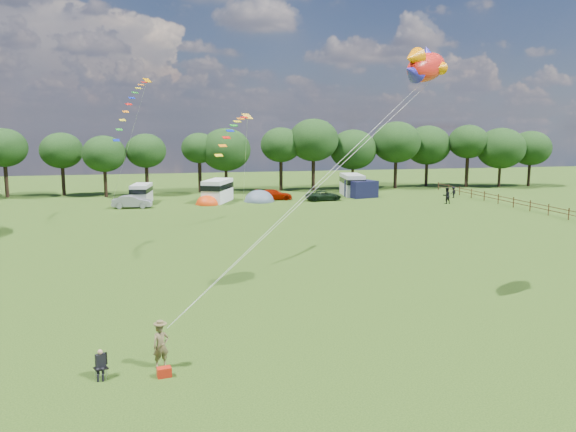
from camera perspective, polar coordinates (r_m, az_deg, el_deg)
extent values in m
plane|color=#19320E|center=(25.96, 3.94, -11.51)|extent=(180.00, 180.00, 0.00)
cylinder|color=black|center=(81.74, -26.70, 3.19)|extent=(0.49, 0.49, 4.25)
ellipsoid|color=black|center=(81.49, -26.91, 6.21)|extent=(5.86, 5.86, 4.98)
cylinder|color=black|center=(80.97, -21.86, 3.33)|extent=(0.47, 0.47, 3.90)
ellipsoid|color=black|center=(80.71, -22.03, 6.19)|extent=(5.58, 5.58, 4.74)
cylinder|color=black|center=(77.25, -18.05, 3.16)|extent=(0.44, 0.44, 3.56)
ellipsoid|color=black|center=(76.98, -18.19, 6.02)|extent=(5.56, 5.56, 4.73)
cylinder|color=black|center=(77.87, -14.13, 3.52)|extent=(0.47, 0.47, 3.95)
ellipsoid|color=black|center=(77.60, -14.24, 6.44)|extent=(5.33, 5.33, 4.53)
cylinder|color=black|center=(79.77, -8.94, 3.95)|extent=(0.50, 0.50, 4.33)
ellipsoid|color=black|center=(79.52, -9.01, 6.84)|extent=(4.95, 4.95, 4.21)
cylinder|color=black|center=(79.67, -6.30, 3.63)|extent=(0.43, 0.43, 3.31)
ellipsoid|color=black|center=(79.39, -6.35, 6.72)|extent=(7.03, 7.03, 5.98)
cylinder|color=black|center=(81.11, -0.72, 4.15)|extent=(0.50, 0.50, 4.36)
ellipsoid|color=black|center=(80.85, -0.73, 7.24)|extent=(5.84, 5.84, 4.97)
cylinder|color=black|center=(81.33, 2.59, 4.22)|extent=(0.51, 0.51, 4.55)
ellipsoid|color=black|center=(81.06, 2.61, 7.71)|extent=(7.15, 7.15, 6.08)
cylinder|color=black|center=(83.89, 6.58, 3.86)|extent=(0.42, 0.42, 3.21)
ellipsoid|color=black|center=(83.62, 6.63, 6.72)|extent=(6.90, 6.90, 5.86)
cylinder|color=black|center=(85.59, 10.85, 4.18)|extent=(0.48, 0.48, 4.17)
ellipsoid|color=black|center=(85.33, 10.95, 7.38)|extent=(7.16, 7.16, 6.09)
cylinder|color=black|center=(89.87, 13.88, 4.14)|extent=(0.45, 0.45, 3.66)
ellipsoid|color=black|center=(89.62, 13.98, 6.99)|extent=(7.05, 7.05, 5.99)
cylinder|color=black|center=(90.21, 17.71, 4.31)|extent=(0.52, 0.52, 4.65)
ellipsoid|color=black|center=(89.98, 17.85, 7.20)|extent=(5.96, 5.96, 5.06)
cylinder|color=black|center=(91.64, 20.67, 3.76)|extent=(0.42, 0.42, 3.19)
ellipsoid|color=black|center=(91.38, 20.82, 6.45)|extent=(7.23, 7.23, 6.14)
cylinder|color=black|center=(95.00, 23.28, 3.88)|extent=(0.44, 0.44, 3.52)
ellipsoid|color=black|center=(94.78, 23.43, 6.34)|extent=(6.22, 6.22, 5.28)
cylinder|color=#472D19|center=(61.88, 26.63, 0.18)|extent=(0.12, 0.12, 1.20)
cylinder|color=#472D19|center=(64.20, 24.95, 0.59)|extent=(0.12, 0.12, 1.20)
cylinder|color=#472D19|center=(62.99, 25.79, 0.70)|extent=(0.08, 3.00, 0.08)
cylinder|color=#472D19|center=(63.04, 25.77, 0.34)|extent=(0.08, 3.00, 0.08)
cylinder|color=#472D19|center=(66.58, 23.39, 0.96)|extent=(0.12, 0.12, 1.20)
cylinder|color=#472D19|center=(65.34, 24.17, 1.08)|extent=(0.08, 3.00, 0.08)
cylinder|color=#472D19|center=(65.39, 24.15, 0.73)|extent=(0.08, 3.00, 0.08)
cylinder|color=#472D19|center=(69.00, 21.93, 1.31)|extent=(0.12, 0.12, 1.20)
cylinder|color=#472D19|center=(67.74, 22.67, 1.43)|extent=(0.08, 3.00, 0.08)
cylinder|color=#472D19|center=(67.79, 22.64, 1.10)|extent=(0.08, 3.00, 0.08)
cylinder|color=#472D19|center=(71.47, 20.58, 1.63)|extent=(0.12, 0.12, 1.20)
cylinder|color=#472D19|center=(70.19, 21.26, 1.76)|extent=(0.08, 3.00, 0.08)
cylinder|color=#472D19|center=(70.23, 21.24, 1.44)|extent=(0.08, 3.00, 0.08)
cylinder|color=#472D19|center=(73.98, 19.32, 1.94)|extent=(0.12, 0.12, 1.20)
cylinder|color=#472D19|center=(72.68, 19.95, 2.06)|extent=(0.08, 3.00, 0.08)
cylinder|color=#472D19|center=(72.72, 19.94, 1.75)|extent=(0.08, 3.00, 0.08)
cylinder|color=#472D19|center=(76.52, 18.14, 2.22)|extent=(0.12, 0.12, 1.20)
cylinder|color=#472D19|center=(75.20, 18.73, 2.34)|extent=(0.08, 3.00, 0.08)
cylinder|color=#472D19|center=(75.25, 18.71, 2.04)|extent=(0.08, 3.00, 0.08)
cylinder|color=#472D19|center=(79.09, 17.03, 2.48)|extent=(0.12, 0.12, 1.20)
cylinder|color=#472D19|center=(77.76, 17.59, 2.61)|extent=(0.08, 3.00, 0.08)
cylinder|color=#472D19|center=(77.81, 17.57, 2.31)|extent=(0.08, 3.00, 0.08)
cylinder|color=#472D19|center=(81.70, 16.00, 2.72)|extent=(0.12, 0.12, 1.20)
cylinder|color=#472D19|center=(80.36, 16.52, 2.85)|extent=(0.08, 3.00, 0.08)
cylinder|color=#472D19|center=(80.40, 16.51, 2.57)|extent=(0.08, 3.00, 0.08)
cylinder|color=#472D19|center=(84.33, 15.03, 2.95)|extent=(0.12, 0.12, 1.20)
cylinder|color=#472D19|center=(82.97, 15.52, 3.08)|extent=(0.08, 3.00, 0.08)
cylinder|color=#472D19|center=(83.01, 15.50, 2.80)|extent=(0.08, 3.00, 0.08)
imported|color=gray|center=(65.83, -15.56, 1.40)|extent=(4.20, 1.89, 1.44)
imported|color=#931300|center=(70.69, -1.42, 2.18)|extent=(4.49, 2.12, 1.31)
imported|color=black|center=(70.13, 3.64, 2.08)|extent=(4.73, 2.51, 1.24)
cube|color=silver|center=(69.83, -14.66, 2.21)|extent=(2.64, 4.85, 2.30)
cube|color=black|center=(69.78, -14.68, 2.59)|extent=(2.69, 4.94, 0.55)
cylinder|color=black|center=(68.52, -14.86, 1.38)|extent=(0.68, 0.33, 0.65)
cylinder|color=black|center=(71.34, -14.42, 1.69)|extent=(0.68, 0.33, 0.65)
cube|color=white|center=(69.13, -7.16, 2.56)|extent=(4.35, 5.98, 2.75)
cube|color=black|center=(69.07, -7.17, 3.02)|extent=(4.44, 6.10, 0.65)
cylinder|color=black|center=(67.62, -7.60, 1.56)|extent=(0.82, 0.57, 0.77)
cylinder|color=black|center=(70.88, -6.71, 1.92)|extent=(0.82, 0.57, 0.77)
cube|color=#B5B5B7|center=(75.81, 6.53, 3.17)|extent=(3.14, 5.93, 2.83)
cube|color=black|center=(75.76, 6.54, 3.60)|extent=(3.21, 6.05, 0.67)
cylinder|color=black|center=(74.19, 6.79, 2.24)|extent=(0.83, 0.40, 0.80)
cylinder|color=black|center=(77.66, 6.26, 2.56)|extent=(0.83, 0.40, 0.80)
ellipsoid|color=red|center=(67.27, -8.13, 1.20)|extent=(2.81, 3.23, 2.31)
cylinder|color=red|center=(67.26, -8.13, 1.21)|extent=(2.95, 2.95, 0.08)
ellipsoid|color=#465563|center=(69.30, -2.94, 1.50)|extent=(3.61, 4.16, 2.82)
cylinder|color=#465563|center=(69.29, -2.94, 1.52)|extent=(3.80, 3.80, 0.08)
cube|color=black|center=(73.91, 7.46, 2.75)|extent=(4.05, 3.56, 2.18)
imported|color=brown|center=(22.45, -12.79, -12.74)|extent=(0.72, 0.58, 1.71)
cylinder|color=#99999E|center=(22.22, -19.00, -15.10)|extent=(0.02, 0.02, 0.39)
cylinder|color=#99999E|center=(22.18, -18.00, -15.10)|extent=(0.02, 0.02, 0.39)
cylinder|color=#99999E|center=(22.56, -18.89, -14.72)|extent=(0.02, 0.02, 0.39)
cylinder|color=#99999E|center=(22.52, -17.91, -14.71)|extent=(0.02, 0.02, 0.39)
cube|color=black|center=(22.29, -18.48, -14.44)|extent=(0.58, 0.57, 0.04)
cube|color=black|center=(22.39, -18.46, -13.65)|extent=(0.42, 0.22, 0.47)
cube|color=black|center=(22.22, -18.50, -13.76)|extent=(0.38, 0.32, 0.50)
sphere|color=tan|center=(22.08, -18.55, -12.96)|extent=(0.19, 0.19, 0.19)
cube|color=#AA1D0D|center=(21.90, -12.47, -15.22)|extent=(0.56, 0.42, 0.36)
ellipsoid|color=red|center=(30.15, 13.86, 14.47)|extent=(3.64, 3.27, 2.07)
ellipsoid|color=#FFA100|center=(30.13, 13.85, 14.16)|extent=(2.27, 2.03, 1.13)
cone|color=orange|center=(28.79, 12.50, 15.43)|extent=(1.56, 1.50, 1.09)
cone|color=#2E22C2|center=(28.72, 12.45, 14.15)|extent=(1.56, 1.50, 1.09)
cone|color=#2E22C2|center=(30.32, 14.00, 15.70)|extent=(1.17, 1.19, 0.93)
sphere|color=white|center=(31.44, 14.24, 14.57)|extent=(0.35, 0.35, 0.35)
sphere|color=black|center=(31.54, 14.21, 14.56)|extent=(0.17, 0.17, 0.17)
cube|color=#D08300|center=(56.10, -14.11, 13.23)|extent=(0.87, 0.85, 0.41)
cube|color=red|center=(55.59, -14.40, 13.02)|extent=(0.63, 0.56, 0.11)
cube|color=orange|center=(55.09, -14.69, 12.78)|extent=(0.63, 0.56, 0.13)
cube|color=yellow|center=(54.58, -14.98, 12.44)|extent=(0.62, 0.56, 0.14)
cube|color=#198C1E|center=(54.07, -15.28, 12.01)|extent=(0.62, 0.56, 0.15)
cube|color=#0C1EB2|center=(53.56, -15.57, 11.49)|extent=(0.62, 0.55, 0.16)
cube|color=red|center=(53.06, -15.87, 10.87)|extent=(0.61, 0.55, 0.17)
cube|color=orange|center=(52.56, -16.16, 10.15)|extent=(0.61, 0.54, 0.18)
cube|color=yellow|center=(52.07, -16.46, 9.33)|extent=(0.61, 0.54, 0.18)
cube|color=#198C1E|center=(51.59, -16.76, 8.41)|extent=(0.60, 0.53, 0.19)
cube|color=#0C1EB2|center=(51.13, -17.05, 7.37)|extent=(0.60, 0.52, 0.20)
cube|color=gold|center=(40.81, -4.14, 10.06)|extent=(0.85, 0.82, 0.40)
cube|color=red|center=(40.23, -4.48, 9.97)|extent=(0.63, 0.52, 0.11)
cube|color=orange|center=(39.65, -4.82, 9.82)|extent=(0.63, 0.52, 0.12)
cube|color=yellow|center=(39.07, -5.17, 9.54)|extent=(0.63, 0.52, 0.13)
cube|color=#198C1E|center=(38.49, -5.53, 9.14)|extent=(0.63, 0.52, 0.14)
cube|color=#0C1EB2|center=(37.92, -5.90, 8.61)|extent=(0.62, 0.51, 0.15)
cube|color=red|center=(37.35, -6.27, 7.93)|extent=(0.62, 0.51, 0.16)
cube|color=orange|center=(36.79, -6.65, 7.11)|extent=(0.62, 0.50, 0.17)
cube|color=yellow|center=(36.25, -7.04, 6.14)|extent=(0.61, 0.50, 0.18)
imported|color=black|center=(69.71, 15.81, 2.00)|extent=(0.98, 0.64, 1.94)
imported|color=black|center=(75.91, 16.45, 2.35)|extent=(1.05, 0.83, 1.48)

